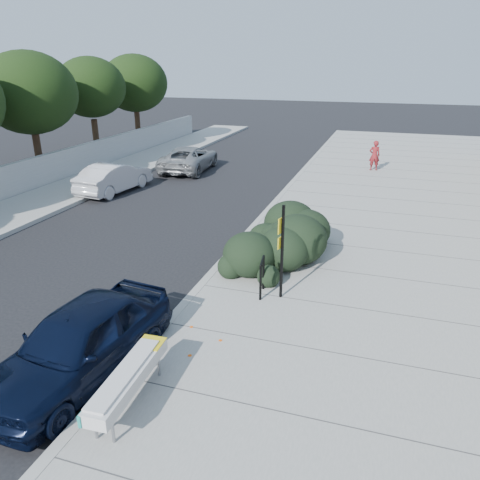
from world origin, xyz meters
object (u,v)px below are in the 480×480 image
Objects in this scene: sign_post at (282,246)px; sedan_navy at (80,342)px; bike_rack at (262,274)px; pedestrian at (374,155)px; bench at (128,378)px; suv_silver at (189,158)px; wagon_silver at (114,178)px.

sedan_navy is (-2.95, -4.00, -0.79)m from sign_post.
pedestrian is (1.91, 15.52, 0.21)m from bike_rack.
sign_post is at bearing 69.40° from pedestrian.
bench is 4.73m from bike_rack.
suv_silver reaches higher than bike_rack.
pedestrian is at bearing -169.58° from suv_silver.
bench is at bearing -92.55° from sign_post.
sign_post is 0.56× the size of sedan_navy.
bike_rack is 15.64m from pedestrian.
suv_silver is at bearing -0.74° from pedestrian.
pedestrian is at bearing 100.80° from sign_post.
sign_post reaches higher than bike_rack.
sign_post is at bearing -8.01° from bike_rack.
pedestrian is (9.61, 2.50, 0.28)m from suv_silver.
sign_post reaches higher than bench.
sedan_navy is 17.81m from suv_silver.
sign_post is 15.60m from pedestrian.
sign_post is (0.48, 0.00, 0.80)m from bike_rack.
sedan_navy reaches higher than suv_silver.
bike_rack is 4.70m from sedan_navy.
pedestrian is (2.99, 20.13, 0.25)m from bench.
bench is at bearing -111.69° from bike_rack.
sedan_navy is at bearing 62.02° from pedestrian.
sign_post is at bearing 68.48° from bench.
bench is at bearing 129.19° from wagon_silver.
wagon_silver is at bearing 69.85° from suv_silver.
bench is 1.52m from sedan_navy.
bench is 20.35m from pedestrian.
suv_silver is (-5.23, 17.02, -0.07)m from sedan_navy.
bike_rack is 0.20× the size of suv_silver.
pedestrian is (4.38, 19.52, 0.21)m from sedan_navy.
wagon_silver reaches higher than bench.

